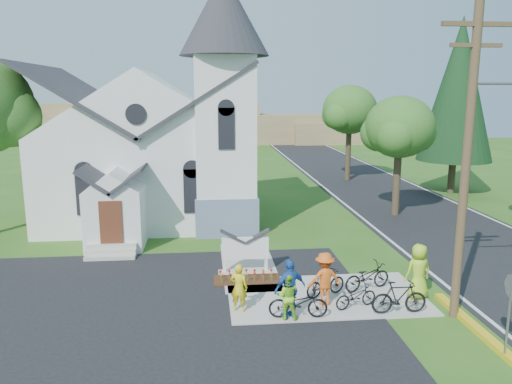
{
  "coord_description": "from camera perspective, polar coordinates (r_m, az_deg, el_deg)",
  "views": [
    {
      "loc": [
        -2.7,
        -16.04,
        7.25
      ],
      "look_at": [
        -0.58,
        5.0,
        2.99
      ],
      "focal_mm": 35.0,
      "sensor_mm": 36.0,
      "label": 1
    }
  ],
  "objects": [
    {
      "name": "ground",
      "position": [
        17.81,
        3.56,
        -12.65
      ],
      "size": [
        120.0,
        120.0,
        0.0
      ],
      "primitive_type": "plane",
      "color": "#2B5C1A",
      "rests_on": "ground"
    },
    {
      "name": "bike_0",
      "position": [
        16.56,
        4.83,
        -12.52
      ],
      "size": [
        1.96,
        0.83,
        1.01
      ],
      "primitive_type": "imported",
      "rotation": [
        0.0,
        0.0,
        1.49
      ],
      "color": "black",
      "rests_on": "sidewalk"
    },
    {
      "name": "stop_sign",
      "position": [
        15.38,
        27.21,
        -10.77
      ],
      "size": [
        0.11,
        0.76,
        2.48
      ],
      "color": "gray",
      "rests_on": "ground"
    },
    {
      "name": "conifer",
      "position": [
        38.37,
        22.12,
        10.78
      ],
      "size": [
        5.2,
        5.2,
        12.4
      ],
      "color": "#32261B",
      "rests_on": "ground"
    },
    {
      "name": "bike_3",
      "position": [
        17.42,
        16.04,
        -11.49
      ],
      "size": [
        1.86,
        0.53,
        1.12
      ],
      "primitive_type": "imported",
      "rotation": [
        0.0,
        0.0,
        1.57
      ],
      "color": "black",
      "rests_on": "sidewalk"
    },
    {
      "name": "tree_road_near",
      "position": [
        30.27,
        16.1,
        7.08
      ],
      "size": [
        4.0,
        4.0,
        7.05
      ],
      "color": "#32261B",
      "rests_on": "ground"
    },
    {
      "name": "distant_hills",
      "position": [
        72.81,
        -0.98,
        7.39
      ],
      "size": [
        61.0,
        10.0,
        5.6
      ],
      "color": "olive",
      "rests_on": "ground"
    },
    {
      "name": "utility_pole",
      "position": [
        16.73,
        23.16,
        4.13
      ],
      "size": [
        3.45,
        0.28,
        10.0
      ],
      "color": "#493624",
      "rests_on": "ground"
    },
    {
      "name": "sidewalk",
      "position": [
        18.54,
        7.98,
        -11.67
      ],
      "size": [
        7.0,
        4.0,
        0.05
      ],
      "primitive_type": "cube",
      "color": "#AAA39A",
      "rests_on": "ground"
    },
    {
      "name": "cyclist_1",
      "position": [
        16.37,
        3.61,
        -11.77
      ],
      "size": [
        0.86,
        0.73,
        1.54
      ],
      "primitive_type": "imported",
      "rotation": [
        0.0,
        0.0,
        2.92
      ],
      "color": "#8EE32A",
      "rests_on": "sidewalk"
    },
    {
      "name": "church_sign",
      "position": [
        20.28,
        -1.24,
        -6.48
      ],
      "size": [
        2.2,
        0.4,
        1.7
      ],
      "color": "#AAA39A",
      "rests_on": "ground"
    },
    {
      "name": "tree_road_mid",
      "position": [
        41.75,
        10.66,
        9.18
      ],
      "size": [
        4.4,
        4.4,
        7.8
      ],
      "color": "#32261B",
      "rests_on": "ground"
    },
    {
      "name": "road",
      "position": [
        34.32,
        16.12,
        -1.24
      ],
      "size": [
        8.0,
        90.0,
        0.02
      ],
      "primitive_type": "cube",
      "color": "black",
      "rests_on": "ground"
    },
    {
      "name": "bike_2",
      "position": [
        17.56,
        11.34,
        -11.57
      ],
      "size": [
        1.68,
        1.01,
        0.83
      ],
      "primitive_type": "imported",
      "rotation": [
        0.0,
        0.0,
        1.89
      ],
      "color": "black",
      "rests_on": "sidewalk"
    },
    {
      "name": "flower_bed",
      "position": [
        19.77,
        -1.02,
        -10.02
      ],
      "size": [
        2.6,
        1.1,
        0.07
      ],
      "primitive_type": "cube",
      "color": "#3B2210",
      "rests_on": "ground"
    },
    {
      "name": "parking_lot",
      "position": [
        16.38,
        -21.14,
        -15.68
      ],
      "size": [
        20.0,
        16.0,
        0.02
      ],
      "primitive_type": "cube",
      "color": "black",
      "rests_on": "ground"
    },
    {
      "name": "cyclist_0",
      "position": [
        16.87,
        -1.96,
        -10.85
      ],
      "size": [
        0.7,
        0.58,
        1.63
      ],
      "primitive_type": "imported",
      "rotation": [
        0.0,
        0.0,
        2.77
      ],
      "color": "yellow",
      "rests_on": "sidewalk"
    },
    {
      "name": "cyclist_3",
      "position": [
        17.46,
        7.84,
        -9.79
      ],
      "size": [
        1.28,
        0.84,
        1.85
      ],
      "primitive_type": "imported",
      "rotation": [
        0.0,
        0.0,
        3.28
      ],
      "color": "#DD5B18",
      "rests_on": "sidewalk"
    },
    {
      "name": "bike_1",
      "position": [
        18.27,
        7.97,
        -10.24
      ],
      "size": [
        1.72,
        1.12,
        1.0
      ],
      "primitive_type": "imported",
      "rotation": [
        0.0,
        0.0,
        2.0
      ],
      "color": "black",
      "rests_on": "sidewalk"
    },
    {
      "name": "church",
      "position": [
        28.73,
        -11.37,
        7.17
      ],
      "size": [
        12.35,
        12.0,
        13.0
      ],
      "color": "white",
      "rests_on": "ground"
    },
    {
      "name": "cyclist_2",
      "position": [
        16.36,
        3.9,
        -10.97
      ],
      "size": [
        1.25,
        0.91,
        1.97
      ],
      "primitive_type": "imported",
      "rotation": [
        0.0,
        0.0,
        3.56
      ],
      "color": "#2354AF",
      "rests_on": "sidewalk"
    },
    {
      "name": "cyclist_4",
      "position": [
        18.69,
        18.07,
        -8.6
      ],
      "size": [
        1.06,
        0.79,
        1.98
      ],
      "primitive_type": "imported",
      "rotation": [
        0.0,
        0.0,
        3.32
      ],
      "color": "#A3D327",
      "rests_on": "sidewalk"
    },
    {
      "name": "bike_4",
      "position": [
        19.11,
        12.59,
        -9.4
      ],
      "size": [
        2.05,
        1.27,
        1.02
      ],
      "primitive_type": "imported",
      "rotation": [
        0.0,
        0.0,
        1.91
      ],
      "color": "black",
      "rests_on": "sidewalk"
    }
  ]
}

